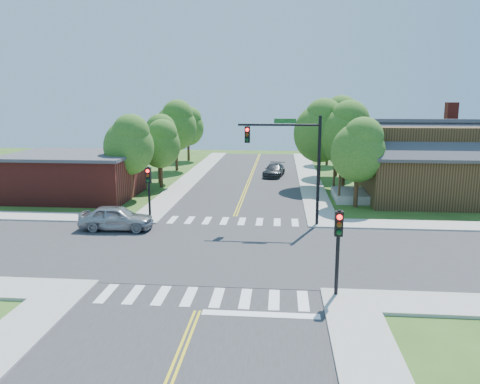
# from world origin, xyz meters

# --- Properties ---
(ground) EXTENTS (100.00, 100.00, 0.00)m
(ground) POSITION_xyz_m (0.00, 0.00, 0.00)
(ground) COLOR #324F18
(ground) RESTS_ON ground
(road_ns) EXTENTS (10.00, 90.00, 0.04)m
(road_ns) POSITION_xyz_m (0.00, 0.00, 0.02)
(road_ns) COLOR #2D2D30
(road_ns) RESTS_ON ground
(road_ew) EXTENTS (90.00, 10.00, 0.04)m
(road_ew) POSITION_xyz_m (0.00, 0.00, 0.03)
(road_ew) COLOR #2D2D30
(road_ew) RESTS_ON ground
(intersection_patch) EXTENTS (10.20, 10.20, 0.06)m
(intersection_patch) POSITION_xyz_m (0.00, 0.00, 0.00)
(intersection_patch) COLOR #2D2D30
(intersection_patch) RESTS_ON ground
(sidewalk_ne) EXTENTS (40.00, 40.00, 0.14)m
(sidewalk_ne) POSITION_xyz_m (15.82, 15.82, 0.07)
(sidewalk_ne) COLOR #9E9B93
(sidewalk_ne) RESTS_ON ground
(sidewalk_nw) EXTENTS (40.00, 40.00, 0.14)m
(sidewalk_nw) POSITION_xyz_m (-15.82, 15.82, 0.07)
(sidewalk_nw) COLOR #9E9B93
(sidewalk_nw) RESTS_ON ground
(crosswalk_north) EXTENTS (8.85, 2.00, 0.01)m
(crosswalk_north) POSITION_xyz_m (0.00, 6.20, 0.05)
(crosswalk_north) COLOR white
(crosswalk_north) RESTS_ON ground
(crosswalk_south) EXTENTS (8.85, 2.00, 0.01)m
(crosswalk_south) POSITION_xyz_m (0.00, -6.20, 0.05)
(crosswalk_south) COLOR white
(crosswalk_south) RESTS_ON ground
(centerline) EXTENTS (0.30, 90.00, 0.01)m
(centerline) POSITION_xyz_m (0.00, 0.00, 0.05)
(centerline) COLOR yellow
(centerline) RESTS_ON ground
(stop_bar) EXTENTS (4.60, 0.45, 0.09)m
(stop_bar) POSITION_xyz_m (2.50, -7.60, 0.00)
(stop_bar) COLOR white
(stop_bar) RESTS_ON ground
(signal_mast_ne) EXTENTS (5.30, 0.42, 7.20)m
(signal_mast_ne) POSITION_xyz_m (3.91, 5.59, 4.85)
(signal_mast_ne) COLOR black
(signal_mast_ne) RESTS_ON ground
(signal_pole_se) EXTENTS (0.34, 0.42, 3.80)m
(signal_pole_se) POSITION_xyz_m (5.60, -5.62, 2.66)
(signal_pole_se) COLOR black
(signal_pole_se) RESTS_ON ground
(signal_pole_nw) EXTENTS (0.34, 0.42, 3.80)m
(signal_pole_nw) POSITION_xyz_m (-5.60, 5.58, 2.66)
(signal_pole_nw) COLOR black
(signal_pole_nw) RESTS_ON ground
(house_ne) EXTENTS (13.05, 8.80, 7.11)m
(house_ne) POSITION_xyz_m (15.11, 14.23, 3.33)
(house_ne) COLOR black
(house_ne) RESTS_ON ground
(building_nw) EXTENTS (10.40, 8.40, 3.73)m
(building_nw) POSITION_xyz_m (-14.20, 13.20, 1.88)
(building_nw) COLOR maroon
(building_nw) RESTS_ON ground
(tree_e_a) EXTENTS (4.07, 3.87, 6.93)m
(tree_e_a) POSITION_xyz_m (9.04, 11.31, 4.54)
(tree_e_a) COLOR #382314
(tree_e_a) RESTS_ON ground
(tree_e_b) EXTENTS (4.78, 4.54, 8.12)m
(tree_e_b) POSITION_xyz_m (8.94, 18.19, 5.32)
(tree_e_b) COLOR #382314
(tree_e_b) RESTS_ON ground
(tree_e_c) EXTENTS (5.04, 4.79, 8.57)m
(tree_e_c) POSITION_xyz_m (9.14, 25.74, 5.62)
(tree_e_c) COLOR #382314
(tree_e_c) RESTS_ON ground
(tree_e_d) EXTENTS (4.09, 3.89, 6.95)m
(tree_e_d) POSITION_xyz_m (8.99, 34.45, 4.55)
(tree_e_d) COLOR #382314
(tree_e_d) RESTS_ON ground
(tree_w_a) EXTENTS (4.13, 3.93, 7.03)m
(tree_w_a) POSITION_xyz_m (-9.28, 13.05, 4.60)
(tree_w_a) COLOR #382314
(tree_w_a) RESTS_ON ground
(tree_w_b) EXTENTS (3.99, 3.79, 6.78)m
(tree_w_b) POSITION_xyz_m (-8.71, 20.44, 4.44)
(tree_w_b) COLOR #382314
(tree_w_b) RESTS_ON ground
(tree_w_c) EXTENTS (4.77, 4.53, 8.11)m
(tree_w_c) POSITION_xyz_m (-8.77, 28.31, 5.31)
(tree_w_c) COLOR #382314
(tree_w_c) RESTS_ON ground
(tree_w_d) EXTENTS (4.20, 3.99, 7.15)m
(tree_w_d) POSITION_xyz_m (-9.07, 36.79, 4.68)
(tree_w_d) COLOR #382314
(tree_w_d) RESTS_ON ground
(tree_house) EXTENTS (4.87, 4.63, 8.28)m
(tree_house) POSITION_xyz_m (6.82, 19.46, 5.43)
(tree_house) COLOR #382314
(tree_house) RESTS_ON ground
(tree_bldg) EXTENTS (3.76, 3.57, 6.39)m
(tree_bldg) POSITION_xyz_m (-7.97, 18.09, 4.19)
(tree_bldg) COLOR #382314
(tree_bldg) RESTS_ON ground
(car_silver) EXTENTS (2.13, 4.73, 1.57)m
(car_silver) POSITION_xyz_m (-7.17, 3.50, 0.79)
(car_silver) COLOR #9C9EA3
(car_silver) RESTS_ON ground
(car_dgrey) EXTENTS (3.28, 5.17, 1.33)m
(car_dgrey) POSITION_xyz_m (2.45, 24.95, 0.67)
(car_dgrey) COLOR #323438
(car_dgrey) RESTS_ON ground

